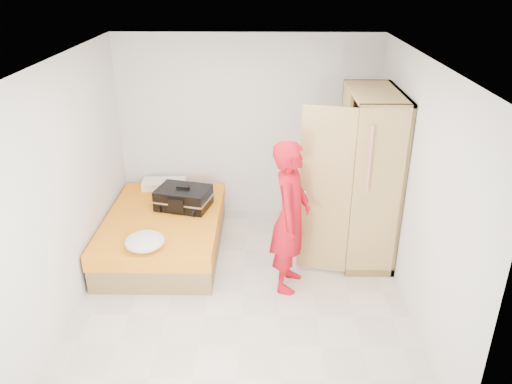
{
  "coord_description": "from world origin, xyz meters",
  "views": [
    {
      "loc": [
        0.23,
        -4.7,
        3.42
      ],
      "look_at": [
        0.14,
        0.53,
        1.0
      ],
      "focal_mm": 35.0,
      "sensor_mm": 36.0,
      "label": 1
    }
  ],
  "objects_px": {
    "wardrobe": "(364,182)",
    "round_cushion": "(145,241)",
    "bed": "(164,232)",
    "person": "(290,217)",
    "suitcase": "(183,198)"
  },
  "relations": [
    {
      "from": "wardrobe",
      "to": "round_cushion",
      "type": "height_order",
      "value": "wardrobe"
    },
    {
      "from": "wardrobe",
      "to": "round_cushion",
      "type": "distance_m",
      "value": 2.69
    },
    {
      "from": "wardrobe",
      "to": "round_cushion",
      "type": "relative_size",
      "value": 4.74
    },
    {
      "from": "wardrobe",
      "to": "person",
      "type": "xyz_separation_m",
      "value": [
        -0.93,
        -0.72,
        -0.12
      ]
    },
    {
      "from": "bed",
      "to": "suitcase",
      "type": "distance_m",
      "value": 0.5
    },
    {
      "from": "wardrobe",
      "to": "suitcase",
      "type": "relative_size",
      "value": 2.7
    },
    {
      "from": "wardrobe",
      "to": "person",
      "type": "distance_m",
      "value": 1.18
    },
    {
      "from": "wardrobe",
      "to": "suitcase",
      "type": "height_order",
      "value": "wardrobe"
    },
    {
      "from": "bed",
      "to": "wardrobe",
      "type": "distance_m",
      "value": 2.61
    },
    {
      "from": "wardrobe",
      "to": "bed",
      "type": "bearing_deg",
      "value": 179.18
    },
    {
      "from": "bed",
      "to": "round_cushion",
      "type": "distance_m",
      "value": 0.87
    },
    {
      "from": "bed",
      "to": "round_cushion",
      "type": "height_order",
      "value": "round_cushion"
    },
    {
      "from": "wardrobe",
      "to": "round_cushion",
      "type": "bearing_deg",
      "value": -163.23
    },
    {
      "from": "wardrobe",
      "to": "person",
      "type": "bearing_deg",
      "value": -142.15
    },
    {
      "from": "person",
      "to": "round_cushion",
      "type": "height_order",
      "value": "person"
    }
  ]
}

